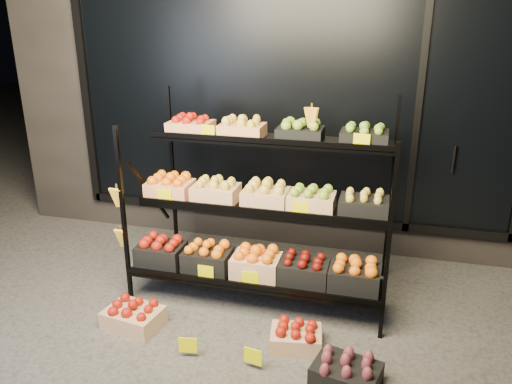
# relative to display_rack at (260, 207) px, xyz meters

# --- Properties ---
(ground) EXTENTS (24.00, 24.00, 0.00)m
(ground) POSITION_rel_display_rack_xyz_m (0.01, -0.60, -0.79)
(ground) COLOR #514F4C
(ground) RESTS_ON ground
(building) EXTENTS (6.00, 2.08, 3.50)m
(building) POSITION_rel_display_rack_xyz_m (0.01, 1.99, 0.96)
(building) COLOR #2D2826
(building) RESTS_ON ground
(display_rack) EXTENTS (2.18, 1.02, 1.70)m
(display_rack) POSITION_rel_display_rack_xyz_m (0.00, 0.00, 0.00)
(display_rack) COLOR black
(display_rack) RESTS_ON ground
(tag_floor_a) EXTENTS (0.13, 0.01, 0.12)m
(tag_floor_a) POSITION_rel_display_rack_xyz_m (-0.26, -1.00, -0.73)
(tag_floor_a) COLOR #E5DE00
(tag_floor_a) RESTS_ON ground
(tag_floor_b) EXTENTS (0.13, 0.01, 0.12)m
(tag_floor_b) POSITION_rel_display_rack_xyz_m (0.21, -1.00, -0.73)
(tag_floor_b) COLOR #E5DE00
(tag_floor_b) RESTS_ON ground
(floor_crate_left) EXTENTS (0.46, 0.37, 0.21)m
(floor_crate_left) POSITION_rel_display_rack_xyz_m (-0.81, -0.75, -0.69)
(floor_crate_left) COLOR tan
(floor_crate_left) RESTS_ON ground
(floor_crate_midright) EXTENTS (0.40, 0.32, 0.19)m
(floor_crate_midright) POSITION_rel_display_rack_xyz_m (0.44, -0.68, -0.70)
(floor_crate_midright) COLOR tan
(floor_crate_midright) RESTS_ON ground
(floor_crate_right) EXTENTS (0.48, 0.40, 0.21)m
(floor_crate_right) POSITION_rel_display_rack_xyz_m (0.83, -0.99, -0.69)
(floor_crate_right) COLOR black
(floor_crate_right) RESTS_ON ground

